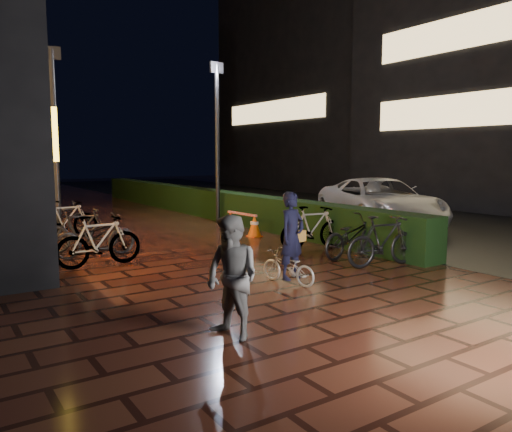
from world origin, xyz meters
TOP-DOWN VIEW (x-y plane):
  - ground at (0.00, 0.00)m, footprint 80.00×80.00m
  - asphalt_road at (9.00, 5.00)m, footprint 11.00×60.00m
  - hedge at (3.30, 8.00)m, footprint 0.70×20.00m
  - bystander_person at (-2.24, -3.16)m, footprint 0.75×0.87m
  - van at (6.65, 2.64)m, footprint 4.43×6.01m
  - far_buildings at (17.23, 9.61)m, footprint 9.08×31.00m
  - lamp_post_hedge at (2.77, 6.16)m, footprint 0.50×0.16m
  - lamp_post_sf at (-2.24, 6.32)m, footprint 0.50×0.15m
  - cyclist at (-0.06, -1.49)m, footprint 0.67×1.20m
  - traffic_barrier at (2.20, 3.73)m, footprint 0.49×1.54m
  - cart_assembly at (3.22, 4.88)m, footprint 0.50×0.51m
  - parked_bikes_storefront at (-2.31, 4.05)m, footprint 2.01×5.31m
  - parked_bikes_hedge at (2.42, -0.34)m, footprint 1.97×3.00m

SIDE VIEW (x-z plane):
  - ground at x=0.00m, z-range 0.00..0.00m
  - asphalt_road at x=9.00m, z-range 0.00..0.01m
  - traffic_barrier at x=2.20m, z-range 0.00..0.62m
  - cart_assembly at x=3.22m, z-range 0.01..0.93m
  - hedge at x=3.30m, z-range 0.00..1.00m
  - parked_bikes_storefront at x=-2.31m, z-range -0.02..1.03m
  - parked_bikes_hedge at x=2.42m, z-range -0.02..1.03m
  - cyclist at x=-0.06m, z-range -0.21..1.42m
  - van at x=6.65m, z-range 0.01..1.53m
  - bystander_person at x=-2.24m, z-range 0.00..1.54m
  - lamp_post_sf at x=-2.24m, z-range 0.26..5.42m
  - lamp_post_hedge at x=2.77m, z-range 0.26..5.48m
  - far_buildings at x=17.23m, z-range -0.53..13.47m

